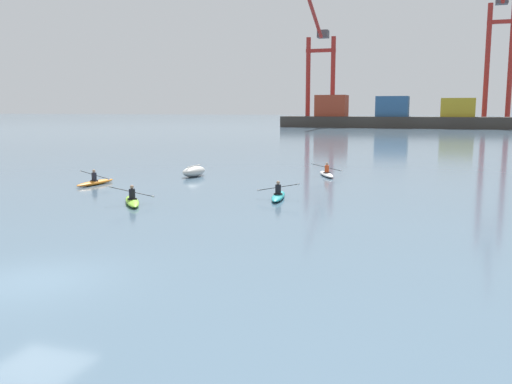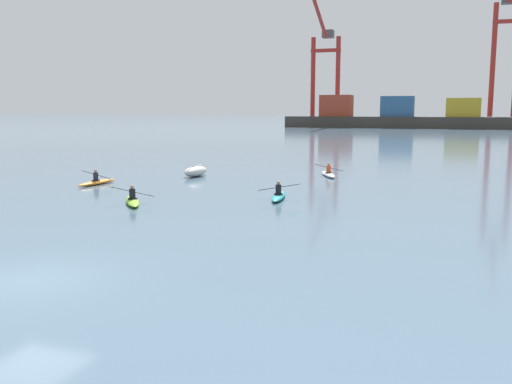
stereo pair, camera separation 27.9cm
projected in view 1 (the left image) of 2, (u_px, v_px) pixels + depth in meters
The scene contains 9 objects.
ground_plane at pixel (33, 282), 15.12m from camera, with size 800.00×800.00×0.00m, color slate.
container_barge at pixel (391, 117), 136.03m from camera, with size 54.37×8.50×8.00m.
gantry_crane_west at pixel (320, 65), 146.53m from camera, with size 7.87×18.99×31.00m.
gantry_crane_west_mid at pixel (500, 47), 133.58m from camera, with size 6.45×14.69×39.34m.
capsized_dinghy at pixel (194, 171), 38.54m from camera, with size 1.22×2.65×0.76m.
kayak_orange at pixel (95, 182), 34.35m from camera, with size 2.26×3.43×0.95m.
kayak_teal at pixel (278, 195), 28.98m from camera, with size 2.23×3.45×0.95m.
kayak_white at pixel (326, 174), 38.72m from camera, with size 2.07×3.36×0.95m.
kayak_lime at pixel (132, 200), 27.41m from camera, with size 2.45×3.12×0.96m.
Camera 1 is at (10.41, -11.89, 4.64)m, focal length 39.18 mm.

